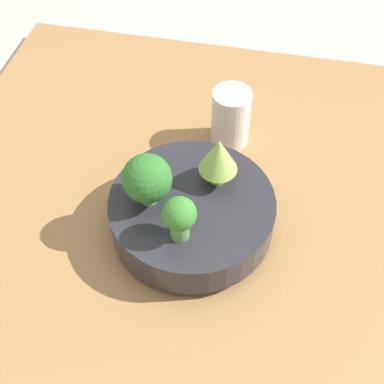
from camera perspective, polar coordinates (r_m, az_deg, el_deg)
ground_plane at (r=0.85m, az=-1.11°, el=-5.86°), size 6.00×6.00×0.00m
table at (r=0.83m, az=-1.13°, el=-5.15°), size 0.97×0.87×0.04m
bowl at (r=0.79m, az=-0.00°, el=-2.26°), size 0.24×0.24×0.07m
romanesco_piece_near at (r=0.75m, az=2.85°, el=3.82°), size 0.06×0.06×0.08m
broccoli_floret_back at (r=0.73m, az=-4.87°, el=1.20°), size 0.07×0.07×0.08m
broccoli_floret_left at (r=0.70m, az=-1.35°, el=-2.62°), size 0.05×0.05×0.07m
cup at (r=0.91m, az=4.15°, el=7.92°), size 0.07×0.07×0.10m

